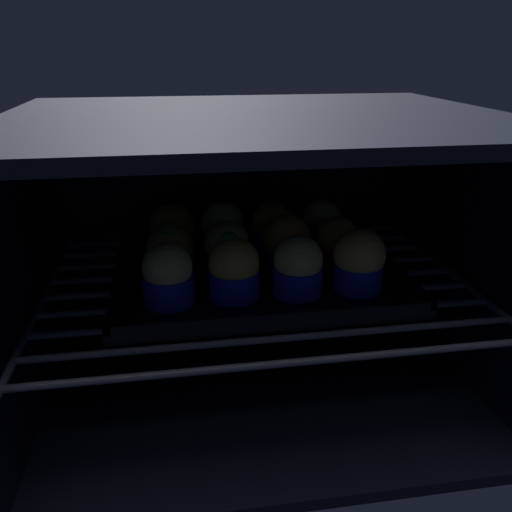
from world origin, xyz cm
name	(u,v)px	position (x,y,z in cm)	size (l,w,h in cm)	color
oven_cavity	(252,248)	(0.00, 26.25, 17.00)	(59.00, 47.00, 37.00)	black
oven_rack	(257,284)	(0.00, 22.00, 13.60)	(54.80, 42.00, 0.80)	#444756
baking_tray	(256,273)	(0.00, 22.91, 14.68)	(36.46, 29.12, 2.20)	black
muffin_row0_col0	(168,275)	(-11.40, 15.26, 18.55)	(5.89, 5.89, 7.25)	#1928B7
muffin_row0_col1	(234,269)	(-3.79, 15.62, 18.65)	(5.95, 5.95, 7.78)	#1928B7
muffin_row0_col2	(298,267)	(3.76, 15.27, 18.55)	(5.89, 5.89, 7.25)	#1928B7
muffin_row0_col3	(359,261)	(11.30, 15.30, 18.86)	(6.30, 6.30, 7.59)	#1928B7
muffin_row1_col0	(170,253)	(-11.04, 22.61, 18.41)	(5.90, 5.90, 7.55)	#1928B7
muffin_row1_col1	(227,249)	(-3.81, 22.64, 18.43)	(5.89, 5.89, 6.95)	#1928B7
muffin_row1_col2	(287,244)	(4.03, 22.78, 18.65)	(6.39, 6.39, 7.44)	#1928B7
muffin_row1_col3	(337,244)	(10.98, 23.11, 18.18)	(5.89, 5.89, 6.68)	red
muffin_row2_col0	(172,231)	(-10.72, 30.36, 18.65)	(6.41, 6.41, 7.36)	#1928B7
muffin_row2_col1	(222,229)	(-3.63, 30.42, 18.60)	(6.15, 6.15, 7.33)	#0C8C84
muffin_row2_col2	(272,229)	(3.44, 29.98, 18.41)	(5.91, 5.91, 7.04)	#1928B7
muffin_row2_col3	(322,225)	(10.78, 29.94, 18.60)	(5.89, 5.89, 7.25)	#0C8C84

